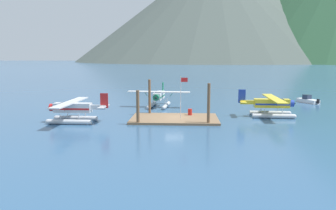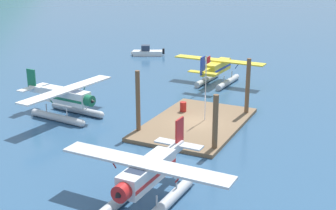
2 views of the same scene
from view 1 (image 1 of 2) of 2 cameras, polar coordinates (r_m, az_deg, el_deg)
ground_plane at (r=44.23m, az=1.13°, el=-2.59°), size 1200.00×1200.00×0.00m
dock_platform at (r=44.20m, az=1.13°, el=-2.40°), size 11.61×7.39×0.30m
piling_near_left at (r=40.96m, az=-5.25°, el=-0.44°), size 0.40×0.40×4.32m
piling_near_right at (r=40.80m, az=7.08°, el=0.12°), size 0.38×0.38×5.21m
piling_far_left at (r=47.44m, az=-3.22°, el=1.32°), size 0.36×0.36×5.19m
flagpole at (r=43.13m, az=2.39°, el=2.23°), size 0.95×0.10×5.58m
fuel_drum at (r=46.13m, az=3.84°, el=-1.21°), size 0.62×0.62×0.88m
mountain_ridge_centre_peak at (r=550.00m, az=7.97°, el=16.14°), size 436.57×436.57×165.29m
seaplane_silver_port_aft at (r=43.97m, az=-16.25°, el=-0.91°), size 7.98×10.43×3.84m
seaplane_yellow_stbd_fwd at (r=48.46m, az=17.58°, el=-0.12°), size 7.98×10.45×3.84m
seaplane_white_bow_left at (r=55.06m, az=-1.59°, el=1.26°), size 10.49×7.96×3.84m
boat_white_open_east at (r=65.46m, az=23.05°, el=0.77°), size 3.19×4.51×1.50m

